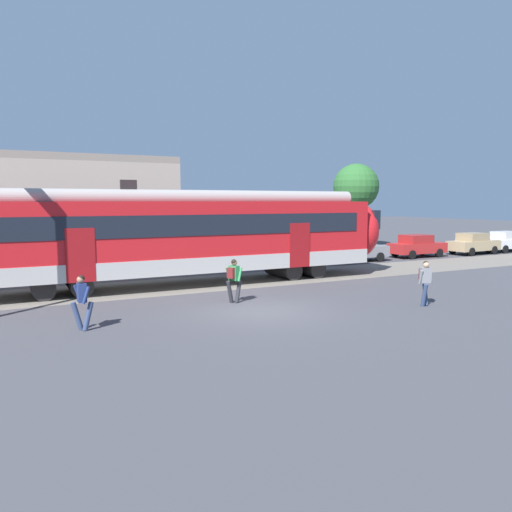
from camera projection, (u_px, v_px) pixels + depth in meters
name	position (u px, v px, depth m)	size (l,w,h in m)	color
ground_plane	(262.00, 312.00, 17.35)	(160.00, 160.00, 0.00)	#424247
pedestrian_navy	(82.00, 299.00, 14.74)	(0.65, 0.53, 1.67)	navy
pedestrian_green	(234.00, 277.00, 18.72)	(0.71, 0.51, 1.67)	#28282D
pedestrian_grey	(425.00, 279.00, 18.20)	(0.63, 0.59, 1.67)	navy
parked_car_grey	(356.00, 249.00, 31.64)	(4.04, 1.84, 1.54)	gray
parked_car_red	(417.00, 246.00, 34.08)	(4.01, 1.77, 1.54)	#B22323
parked_car_tan	(473.00, 243.00, 35.97)	(4.07, 1.90, 1.54)	tan
parked_car_white	(507.00, 241.00, 37.77)	(4.04, 1.84, 1.54)	silver
background_building	(50.00, 212.00, 28.58)	(14.01, 5.00, 9.20)	#B2A899
street_tree_right	(356.00, 187.00, 41.30)	(3.78, 3.78, 6.90)	brown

